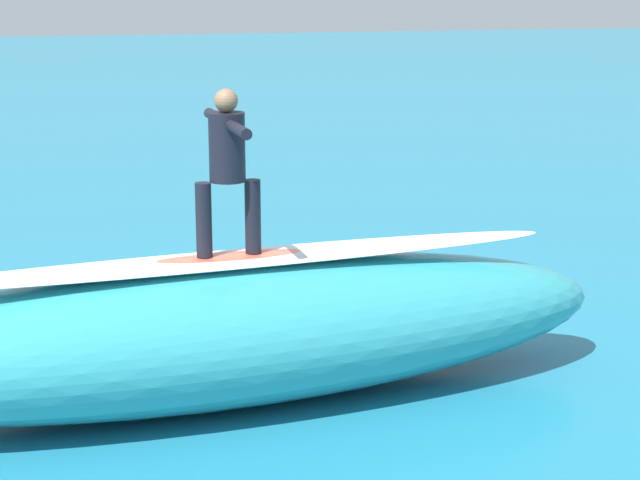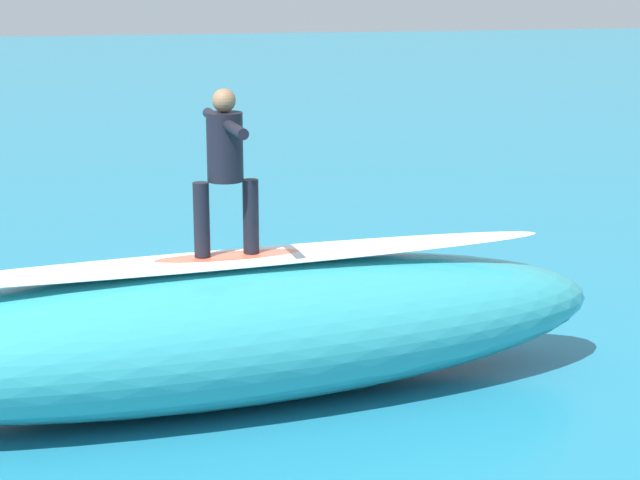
{
  "view_description": "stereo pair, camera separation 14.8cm",
  "coord_description": "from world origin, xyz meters",
  "px_view_note": "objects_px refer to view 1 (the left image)",
  "views": [
    {
      "loc": [
        2.04,
        13.54,
        4.49
      ],
      "look_at": [
        -0.82,
        0.91,
        1.24
      ],
      "focal_mm": 61.91,
      "sensor_mm": 36.0,
      "label": 1
    },
    {
      "loc": [
        1.9,
        13.57,
        4.49
      ],
      "look_at": [
        -0.82,
        0.91,
        1.24
      ],
      "focal_mm": 61.91,
      "sensor_mm": 36.0,
      "label": 2
    }
  ],
  "objects_px": {
    "surfer_paddling": "(387,274)",
    "surfboard_riding": "(229,259)",
    "surfboard_paddling": "(386,289)",
    "surfer_riding": "(227,160)"
  },
  "relations": [
    {
      "from": "surfer_riding",
      "to": "surfer_paddling",
      "type": "bearing_deg",
      "value": -132.88
    },
    {
      "from": "surfboard_paddling",
      "to": "surfer_paddling",
      "type": "bearing_deg",
      "value": 180.0
    },
    {
      "from": "surfer_riding",
      "to": "surfer_paddling",
      "type": "relative_size",
      "value": 1.02
    },
    {
      "from": "surfer_riding",
      "to": "surfboard_paddling",
      "type": "xyz_separation_m",
      "value": [
        -2.7,
        -3.45,
        -2.54
      ]
    },
    {
      "from": "surfboard_riding",
      "to": "surfboard_paddling",
      "type": "relative_size",
      "value": 1.14
    },
    {
      "from": "surfer_paddling",
      "to": "surfboard_riding",
      "type": "bearing_deg",
      "value": -19.32
    },
    {
      "from": "surfer_riding",
      "to": "surfboard_paddling",
      "type": "bearing_deg",
      "value": -133.45
    },
    {
      "from": "surfboard_paddling",
      "to": "surfer_paddling",
      "type": "height_order",
      "value": "surfer_paddling"
    },
    {
      "from": "surfboard_riding",
      "to": "surfboard_paddling",
      "type": "distance_m",
      "value": 4.63
    },
    {
      "from": "surfboard_riding",
      "to": "surfer_riding",
      "type": "relative_size",
      "value": 1.32
    }
  ]
}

